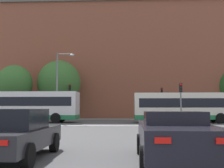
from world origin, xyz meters
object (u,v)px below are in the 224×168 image
bus_crossing_lead (185,107)px  pedestrian_waiting (63,111)px  street_lamp_junction (60,80)px  car_saloon_left (14,133)px  car_roadster_right (175,136)px  traffic_light_far_left (70,96)px  bus_crossing_trailing (28,106)px  traffic_light_far_right (162,98)px  traffic_light_near_right (181,96)px

bus_crossing_lead → pedestrian_waiting: size_ratio=5.92×
bus_crossing_lead → street_lamp_junction: street_lamp_junction is taller
car_saloon_left → car_roadster_right: bearing=-4.5°
pedestrian_waiting → street_lamp_junction: bearing=-137.5°
car_roadster_right → traffic_light_far_left: traffic_light_far_left is taller
bus_crossing_lead → bus_crossing_trailing: (-15.99, -0.13, 0.09)m
bus_crossing_lead → car_roadster_right: bearing=167.4°
street_lamp_junction → traffic_light_far_right: bearing=36.0°
traffic_light_near_right → pedestrian_waiting: (-13.27, 13.87, -1.45)m
car_roadster_right → traffic_light_far_right: size_ratio=1.13×
traffic_light_far_right → traffic_light_near_right: (-0.06, -12.87, -0.33)m
car_roadster_right → bus_crossing_trailing: (-11.35, 20.72, 0.96)m
traffic_light_near_right → traffic_light_far_left: (-12.10, 12.57, 0.58)m
bus_crossing_lead → traffic_light_near_right: bearing=164.5°
bus_crossing_lead → bus_crossing_trailing: size_ratio=0.99×
bus_crossing_lead → traffic_light_near_right: 4.76m
car_saloon_left → traffic_light_near_right: 18.00m
car_roadster_right → bus_crossing_trailing: size_ratio=0.46×
car_saloon_left → street_lamp_junction: size_ratio=0.61×
car_roadster_right → traffic_light_far_left: bearing=108.0°
traffic_light_far_right → car_roadster_right: bearing=-96.7°
street_lamp_junction → car_saloon_left: bearing=-80.3°
traffic_light_far_left → pedestrian_waiting: bearing=131.9°
traffic_light_near_right → car_saloon_left: bearing=-116.6°
traffic_light_near_right → traffic_light_far_left: 17.46m
street_lamp_junction → car_roadster_right: bearing=-68.7°
traffic_light_far_right → pedestrian_waiting: size_ratio=2.42×
bus_crossing_lead → traffic_light_far_left: (-13.35, 8.06, 1.45)m
bus_crossing_trailing → pedestrian_waiting: (1.47, 9.49, -0.67)m
bus_crossing_trailing → pedestrian_waiting: 9.63m
car_saloon_left → pedestrian_waiting: size_ratio=2.58×
bus_crossing_lead → bus_crossing_trailing: bearing=90.5°
pedestrian_waiting → car_roadster_right: bearing=-130.0°
car_saloon_left → traffic_light_far_left: 28.98m
street_lamp_junction → pedestrian_waiting: (-1.75, 9.41, -3.39)m
traffic_light_far_right → traffic_light_far_left: size_ratio=0.91×
car_roadster_right → traffic_light_near_right: size_ratio=1.29×
street_lamp_junction → pedestrian_waiting: size_ratio=4.23×
car_roadster_right → traffic_light_far_right: 29.49m
traffic_light_near_right → street_lamp_junction: street_lamp_junction is taller
traffic_light_far_left → street_lamp_junction: 8.24m
traffic_light_near_right → traffic_light_far_left: traffic_light_far_left is taller
car_roadster_right → street_lamp_junction: 22.63m
bus_crossing_trailing → traffic_light_far_left: 8.71m
street_lamp_junction → traffic_light_far_left: bearing=94.1°
car_saloon_left → bus_crossing_trailing: bearing=107.6°
car_saloon_left → bus_crossing_trailing: size_ratio=0.43×
traffic_light_far_right → street_lamp_junction: street_lamp_junction is taller
traffic_light_far_right → traffic_light_far_left: 12.17m
traffic_light_far_left → traffic_light_near_right: bearing=-46.1°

